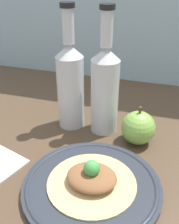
{
  "coord_description": "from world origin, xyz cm",
  "views": [
    {
      "loc": [
        14.15,
        -43.61,
        39.98
      ],
      "look_at": [
        -0.65,
        4.42,
        11.33
      ],
      "focal_mm": 42.0,
      "sensor_mm": 36.0,
      "label": 1
    }
  ],
  "objects_px": {
    "cider_bottle_left": "(70,83)",
    "apple": "(138,128)",
    "plate": "(92,186)",
    "cider_bottle_right": "(106,88)",
    "plated_food": "(92,178)"
  },
  "relations": [
    {
      "from": "apple",
      "to": "cider_bottle_left",
      "type": "bearing_deg",
      "value": 170.18
    },
    {
      "from": "apple",
      "to": "cider_bottle_right",
      "type": "bearing_deg",
      "value": 160.64
    },
    {
      "from": "plate",
      "to": "cider_bottle_right",
      "type": "height_order",
      "value": "cider_bottle_right"
    },
    {
      "from": "plated_food",
      "to": "cider_bottle_left",
      "type": "height_order",
      "value": "cider_bottle_left"
    },
    {
      "from": "plated_food",
      "to": "apple",
      "type": "relative_size",
      "value": 1.76
    },
    {
      "from": "cider_bottle_right",
      "to": "apple",
      "type": "height_order",
      "value": "cider_bottle_right"
    },
    {
      "from": "plate",
      "to": "apple",
      "type": "distance_m",
      "value": 0.2
    },
    {
      "from": "cider_bottle_left",
      "to": "apple",
      "type": "bearing_deg",
      "value": -9.82
    },
    {
      "from": "plated_food",
      "to": "cider_bottle_right",
      "type": "xyz_separation_m",
      "value": [
        -0.03,
        0.22,
        0.1
      ]
    },
    {
      "from": "apple",
      "to": "plate",
      "type": "bearing_deg",
      "value": -108.77
    },
    {
      "from": "cider_bottle_left",
      "to": "plated_food",
      "type": "bearing_deg",
      "value": -60.44
    },
    {
      "from": "cider_bottle_left",
      "to": "cider_bottle_right",
      "type": "bearing_deg",
      "value": 0.0
    },
    {
      "from": "cider_bottle_right",
      "to": "apple",
      "type": "xyz_separation_m",
      "value": [
        0.09,
        -0.03,
        -0.08
      ]
    },
    {
      "from": "cider_bottle_right",
      "to": "apple",
      "type": "relative_size",
      "value": 3.18
    },
    {
      "from": "plate",
      "to": "cider_bottle_right",
      "type": "distance_m",
      "value": 0.25
    }
  ]
}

